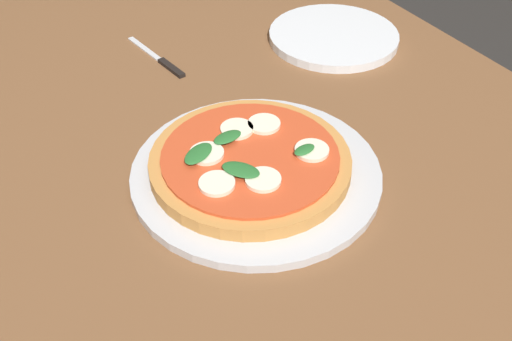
{
  "coord_description": "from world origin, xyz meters",
  "views": [
    {
      "loc": [
        -0.49,
        0.23,
        1.27
      ],
      "look_at": [
        -0.01,
        -0.05,
        0.78
      ],
      "focal_mm": 42.01,
      "sensor_mm": 36.0,
      "label": 1
    }
  ],
  "objects_px": {
    "pizza": "(249,160)",
    "plate_white": "(334,36)",
    "serving_tray": "(256,173)",
    "knife": "(162,61)",
    "dining_table": "(221,238)"
  },
  "relations": [
    {
      "from": "dining_table",
      "to": "serving_tray",
      "type": "relative_size",
      "value": 4.99
    },
    {
      "from": "dining_table",
      "to": "knife",
      "type": "height_order",
      "value": "knife"
    },
    {
      "from": "serving_tray",
      "to": "plate_white",
      "type": "height_order",
      "value": "plate_white"
    },
    {
      "from": "dining_table",
      "to": "serving_tray",
      "type": "height_order",
      "value": "serving_tray"
    },
    {
      "from": "plate_white",
      "to": "knife",
      "type": "xyz_separation_m",
      "value": [
        0.08,
        0.28,
        -0.0
      ]
    },
    {
      "from": "serving_tray",
      "to": "knife",
      "type": "relative_size",
      "value": 1.94
    },
    {
      "from": "serving_tray",
      "to": "knife",
      "type": "xyz_separation_m",
      "value": [
        0.32,
        -0.01,
        -0.0
      ]
    },
    {
      "from": "plate_white",
      "to": "knife",
      "type": "distance_m",
      "value": 0.29
    },
    {
      "from": "plate_white",
      "to": "serving_tray",
      "type": "bearing_deg",
      "value": 129.27
    },
    {
      "from": "dining_table",
      "to": "serving_tray",
      "type": "bearing_deg",
      "value": -96.13
    },
    {
      "from": "knife",
      "to": "serving_tray",
      "type": "bearing_deg",
      "value": 178.25
    },
    {
      "from": "pizza",
      "to": "plate_white",
      "type": "xyz_separation_m",
      "value": [
        0.23,
        -0.3,
        -0.02
      ]
    },
    {
      "from": "pizza",
      "to": "plate_white",
      "type": "bearing_deg",
      "value": -52.14
    },
    {
      "from": "plate_white",
      "to": "knife",
      "type": "height_order",
      "value": "plate_white"
    },
    {
      "from": "serving_tray",
      "to": "pizza",
      "type": "height_order",
      "value": "pizza"
    }
  ]
}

